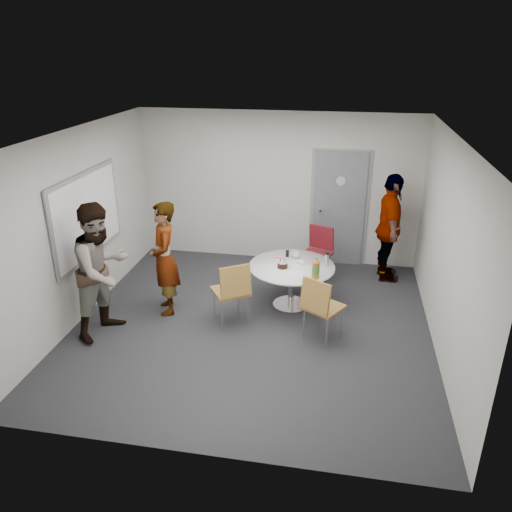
% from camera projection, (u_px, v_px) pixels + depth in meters
% --- Properties ---
extents(floor, '(5.00, 5.00, 0.00)m').
position_uv_depth(floor, '(252.00, 325.00, 7.18)').
color(floor, '#242428').
rests_on(floor, ground).
extents(ceiling, '(5.00, 5.00, 0.00)m').
position_uv_depth(ceiling, '(252.00, 135.00, 6.12)').
color(ceiling, silver).
rests_on(ceiling, wall_back).
extents(wall_back, '(5.00, 0.00, 5.00)m').
position_uv_depth(wall_back, '(278.00, 188.00, 8.91)').
color(wall_back, '#B8B7AF').
rests_on(wall_back, floor).
extents(wall_left, '(0.00, 5.00, 5.00)m').
position_uv_depth(wall_left, '(79.00, 226.00, 7.06)').
color(wall_left, '#B8B7AF').
rests_on(wall_left, floor).
extents(wall_right, '(0.00, 5.00, 5.00)m').
position_uv_depth(wall_right, '(448.00, 251.00, 6.24)').
color(wall_right, '#B8B7AF').
rests_on(wall_right, floor).
extents(wall_front, '(5.00, 0.00, 5.00)m').
position_uv_depth(wall_front, '(199.00, 338.00, 4.39)').
color(wall_front, '#B8B7AF').
rests_on(wall_front, floor).
extents(door, '(1.02, 0.17, 2.12)m').
position_uv_depth(door, '(339.00, 209.00, 8.84)').
color(door, slate).
rests_on(door, wall_back).
extents(whiteboard, '(0.04, 1.90, 1.25)m').
position_uv_depth(whiteboard, '(87.00, 215.00, 7.20)').
color(whiteboard, gray).
rests_on(whiteboard, wall_left).
extents(table, '(1.29, 1.29, 1.00)m').
position_uv_depth(table, '(293.00, 271.00, 7.48)').
color(table, white).
rests_on(table, floor).
extents(chair_near_left, '(0.65, 0.67, 0.97)m').
position_uv_depth(chair_near_left, '(233.00, 288.00, 6.96)').
color(chair_near_left, brown).
rests_on(chair_near_left, floor).
extents(chair_near_right, '(0.63, 0.64, 0.94)m').
position_uv_depth(chair_near_right, '(320.00, 303.00, 6.58)').
color(chair_near_right, brown).
rests_on(chair_near_right, floor).
extents(chair_far, '(0.58, 0.61, 0.94)m').
position_uv_depth(chair_far, '(318.00, 248.00, 8.36)').
color(chair_far, maroon).
rests_on(chair_far, floor).
extents(person_main, '(0.63, 0.73, 1.70)m').
position_uv_depth(person_main, '(164.00, 259.00, 7.25)').
color(person_main, '#A5C6EA').
rests_on(person_main, floor).
extents(person_left, '(0.98, 1.10, 1.88)m').
position_uv_depth(person_left, '(102.00, 270.00, 6.68)').
color(person_left, white).
rests_on(person_left, floor).
extents(person_right, '(0.52, 1.10, 1.83)m').
position_uv_depth(person_right, '(389.00, 228.00, 8.26)').
color(person_right, black).
rests_on(person_right, floor).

